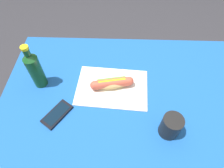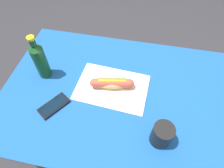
{
  "view_description": "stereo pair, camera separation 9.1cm",
  "coord_description": "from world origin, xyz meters",
  "px_view_note": "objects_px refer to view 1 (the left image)",
  "views": [
    {
      "loc": [
        -0.05,
        -0.52,
        1.5
      ],
      "look_at": [
        -0.07,
        0.02,
        0.77
      ],
      "focal_mm": 30.69,
      "sensor_mm": 36.0,
      "label": 1
    },
    {
      "loc": [
        0.04,
        -0.51,
        1.5
      ],
      "look_at": [
        -0.07,
        0.02,
        0.77
      ],
      "focal_mm": 30.69,
      "sensor_mm": 36.0,
      "label": 2
    }
  ],
  "objects_px": {
    "drinking_cup": "(171,126)",
    "cell_phone": "(57,114)",
    "hot_dog": "(112,83)",
    "soda_bottle": "(35,69)"
  },
  "relations": [
    {
      "from": "drinking_cup",
      "to": "cell_phone",
      "type": "bearing_deg",
      "value": 172.66
    },
    {
      "from": "hot_dog",
      "to": "cell_phone",
      "type": "xyz_separation_m",
      "value": [
        -0.24,
        -0.16,
        -0.03
      ]
    },
    {
      "from": "soda_bottle",
      "to": "drinking_cup",
      "type": "relative_size",
      "value": 2.24
    },
    {
      "from": "hot_dog",
      "to": "drinking_cup",
      "type": "xyz_separation_m",
      "value": [
        0.24,
        -0.22,
        0.02
      ]
    },
    {
      "from": "cell_phone",
      "to": "soda_bottle",
      "type": "relative_size",
      "value": 0.63
    },
    {
      "from": "cell_phone",
      "to": "hot_dog",
      "type": "bearing_deg",
      "value": 33.36
    },
    {
      "from": "cell_phone",
      "to": "soda_bottle",
      "type": "height_order",
      "value": "soda_bottle"
    },
    {
      "from": "drinking_cup",
      "to": "hot_dog",
      "type": "bearing_deg",
      "value": 137.84
    },
    {
      "from": "cell_phone",
      "to": "drinking_cup",
      "type": "relative_size",
      "value": 1.41
    },
    {
      "from": "hot_dog",
      "to": "soda_bottle",
      "type": "xyz_separation_m",
      "value": [
        -0.35,
        0.02,
        0.07
      ]
    }
  ]
}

